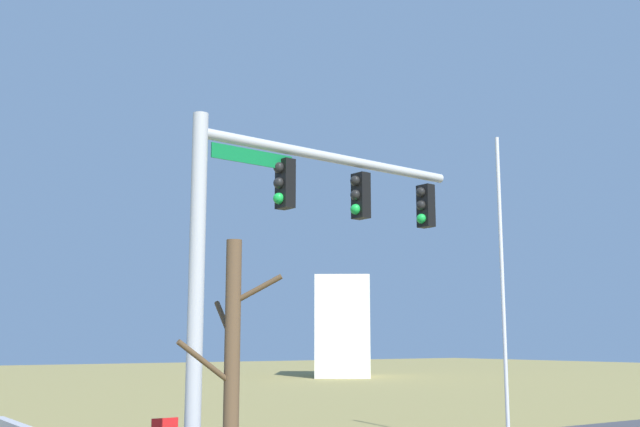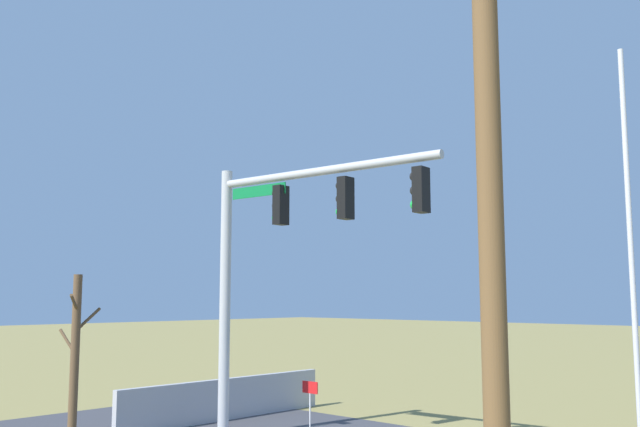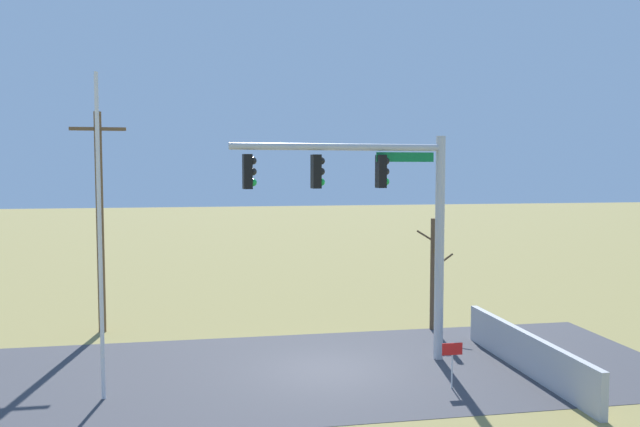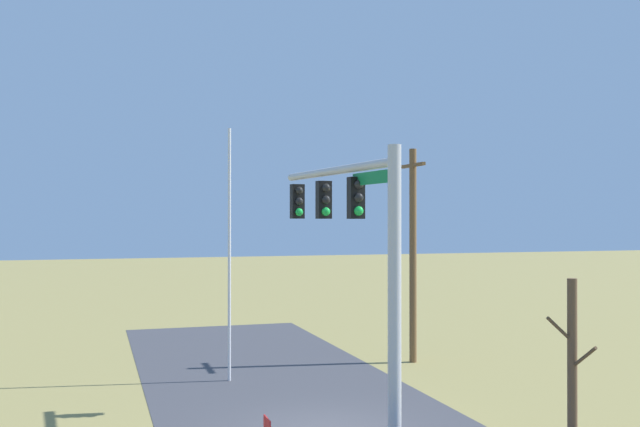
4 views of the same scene
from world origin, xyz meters
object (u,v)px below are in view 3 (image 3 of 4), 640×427
at_px(flagpole, 100,238).
at_px(open_sign, 452,355).
at_px(bare_tree, 433,273).
at_px(signal_mast, 382,203).
at_px(utility_pole, 100,218).

height_order(flagpole, open_sign, flagpole).
xyz_separation_m(flagpole, bare_tree, (10.63, 5.18, -2.01)).
xyz_separation_m(signal_mast, utility_pole, (-8.73, 5.39, -0.74)).
bearing_deg(open_sign, flagpole, 174.70).
bearing_deg(open_sign, utility_pole, 142.14).
distance_m(signal_mast, utility_pole, 10.29).
relative_size(signal_mast, flagpole, 0.83).
height_order(signal_mast, bare_tree, signal_mast).
distance_m(signal_mast, flagpole, 7.86).
distance_m(signal_mast, bare_tree, 5.41).
bearing_deg(utility_pole, flagpole, -81.30).
xyz_separation_m(utility_pole, bare_tree, (11.69, -1.77, -1.98)).
height_order(signal_mast, flagpole, flagpole).
bearing_deg(signal_mast, bare_tree, 50.76).
distance_m(flagpole, bare_tree, 11.99).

